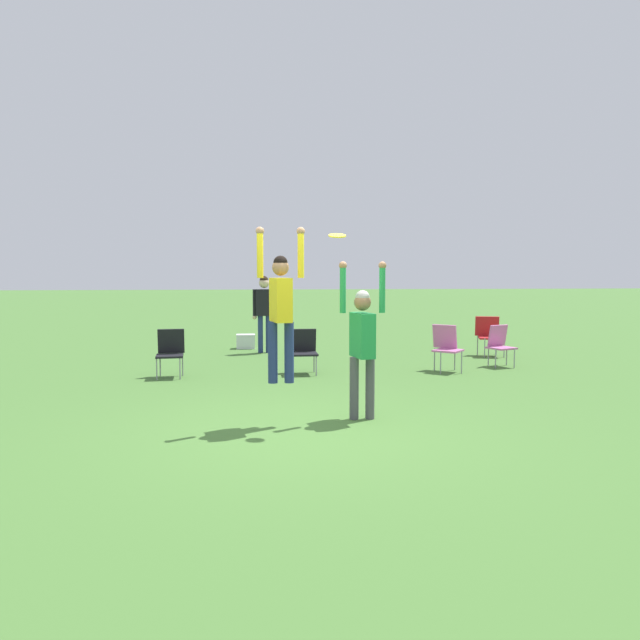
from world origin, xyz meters
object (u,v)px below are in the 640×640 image
person_defending (362,336)px  cooler_box (246,341)px  camping_chair_2 (303,348)px  person_spectator_near (264,306)px  camping_chair_4 (170,350)px  camping_chair_0 (489,333)px  camping_chair_3 (446,345)px  person_jumping (281,302)px  frisbee (337,236)px  camping_chair_1 (500,343)px

person_defending → cooler_box: bearing=-178.7°
camping_chair_2 → person_spectator_near: size_ratio=0.46×
camping_chair_4 → cooler_box: camping_chair_4 is taller
camping_chair_0 → cooler_box: camping_chair_0 is taller
camping_chair_3 → camping_chair_4: (-5.26, -0.12, -0.02)m
person_jumping → camping_chair_2: person_jumping is taller
camping_chair_3 → camping_chair_4: 5.26m
frisbee → camping_chair_3: size_ratio=0.24×
frisbee → person_spectator_near: bearing=96.5°
camping_chair_4 → camping_chair_1: bearing=-179.7°
person_defending → camping_chair_0: (3.97, 5.82, -0.57)m
frisbee → person_defending: bearing=36.1°
person_defending → camping_chair_0: person_defending is taller
cooler_box → camping_chair_1: bearing=-33.9°
cooler_box → frisbee: bearing=-81.0°
person_defending → camping_chair_4: bearing=-151.4°
cooler_box → camping_chair_3: bearing=-45.6°
person_jumping → person_spectator_near: person_jumping is taller
camping_chair_1 → person_spectator_near: (-4.77, 2.64, 0.63)m
camping_chair_1 → cooler_box: (-5.23, 3.52, -0.31)m
person_jumping → camping_chair_4: (-1.88, 3.82, -1.06)m
camping_chair_4 → cooler_box: (1.31, 4.15, -0.33)m
person_jumping → frisbee: (0.70, -0.07, 0.82)m
camping_chair_2 → person_defending: bearing=96.7°
person_defending → camping_chair_3: size_ratio=2.30×
camping_chair_2 → camping_chair_4: bearing=3.0°
camping_chair_3 → camping_chair_2: bearing=38.7°
camping_chair_1 → camping_chair_4: size_ratio=0.96×
camping_chair_3 → person_spectator_near: person_spectator_near is taller
person_jumping → camping_chair_0: bearing=-50.6°
person_defending → camping_chair_2: person_defending is taller
camping_chair_3 → person_jumping: bearing=88.9°
camping_chair_0 → person_spectator_near: 5.30m
person_defending → camping_chair_2: (-0.49, 3.78, -0.61)m
person_defending → frisbee: frisbee is taller
camping_chair_3 → cooler_box: bearing=-6.1°
frisbee → camping_chair_3: 5.17m
person_spectator_near → cooler_box: size_ratio=3.94×
camping_chair_1 → person_spectator_near: person_spectator_near is taller
camping_chair_4 → person_spectator_near: size_ratio=0.48×
person_defending → camping_chair_4: (-2.95, 3.62, -0.59)m
camping_chair_3 → frisbee: bearing=95.8°
person_jumping → camping_chair_4: 4.39m
person_defending → person_spectator_near: bearing=179.1°
camping_chair_2 → person_spectator_near: bearing=-78.1°
person_defending → frisbee: bearing=-64.6°
person_spectator_near → cooler_box: (-0.46, 0.87, -0.94)m
person_spectator_near → person_jumping: bearing=-94.4°
person_defending → cooler_box: 8.00m
camping_chair_2 → camping_chair_4: size_ratio=0.96×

